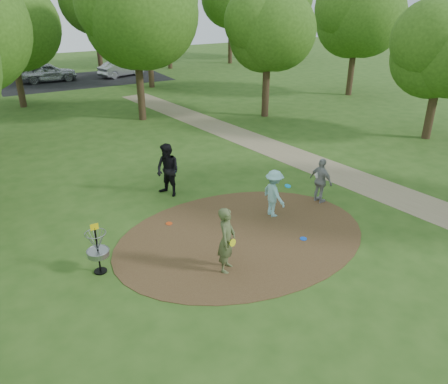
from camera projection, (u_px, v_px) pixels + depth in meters
ground at (242, 236)px, 14.08m from camera, size 100.00×100.00×0.00m
dirt_clearing at (242, 236)px, 14.08m from camera, size 8.40×8.40×0.02m
footpath at (348, 177)px, 18.54m from camera, size 7.55×39.89×0.01m
parking_lot at (85, 80)px, 38.71m from camera, size 14.00×8.00×0.01m
player_observer_with_disc at (227, 240)px, 12.02m from camera, size 0.83×0.83×1.94m
player_throwing_with_disc at (274, 194)px, 15.05m from camera, size 1.04×1.10×1.70m
player_walking_with_disc at (168, 170)px, 16.52m from camera, size 1.12×1.23×2.05m
player_waiting_with_disc at (321, 181)px, 16.03m from camera, size 0.55×1.05×1.72m
disc_ground_blue at (303, 239)px, 13.90m from camera, size 0.22×0.22×0.02m
disc_ground_red at (169, 223)px, 14.81m from camera, size 0.22×0.22×0.02m
car_left at (47, 72)px, 37.49m from camera, size 4.76×1.94×1.62m
car_right at (121, 69)px, 39.89m from camera, size 4.48×2.84×1.39m
disc_golf_basket at (97, 245)px, 11.96m from camera, size 0.63×0.63×1.54m
tree_ring at (179, 39)px, 18.94m from camera, size 37.07×45.90×9.12m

